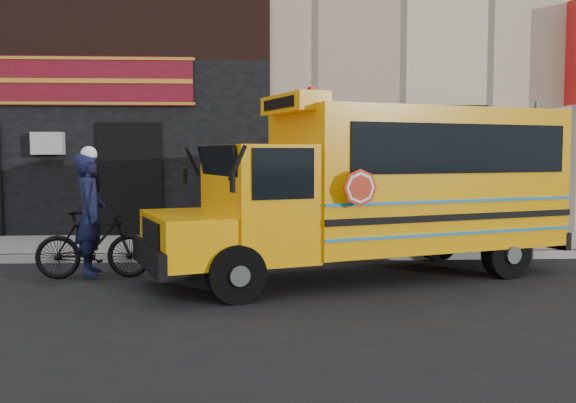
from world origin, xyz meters
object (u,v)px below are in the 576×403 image
at_px(bicycle, 94,245).
at_px(cyclist, 90,217).
at_px(school_bus, 382,185).
at_px(sign_pole, 534,173).

relative_size(bicycle, cyclist, 0.93).
height_order(bicycle, cyclist, cyclist).
relative_size(school_bus, cyclist, 3.64).
bearing_deg(bicycle, school_bus, -95.38).
bearing_deg(school_bus, bicycle, 179.87).
distance_m(sign_pole, cyclist, 8.07).
xyz_separation_m(sign_pole, cyclist, (-7.93, -1.29, -0.66)).
distance_m(sign_pole, bicycle, 8.06).
xyz_separation_m(school_bus, cyclist, (-4.77, 0.10, -0.52)).
bearing_deg(school_bus, sign_pole, 23.79).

